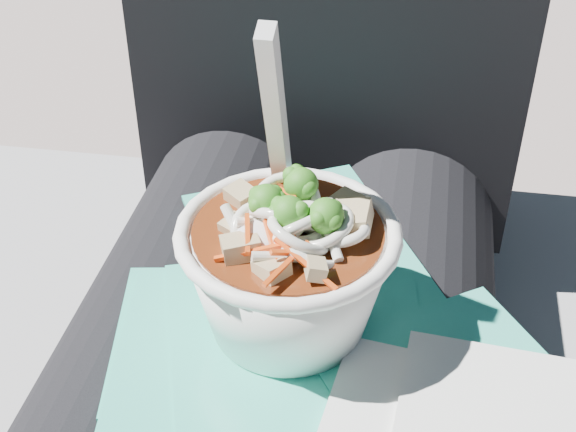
% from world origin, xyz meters
% --- Properties ---
extents(lap, '(0.32, 0.48, 0.15)m').
position_xyz_m(lap, '(0.00, 0.00, 0.50)').
color(lap, black).
rests_on(lap, stone_ledge).
extents(person_body, '(0.34, 0.94, 0.97)m').
position_xyz_m(person_body, '(-0.00, 0.09, 0.53)').
color(person_body, black).
rests_on(person_body, ground).
extents(plastic_bag, '(0.32, 0.37, 0.01)m').
position_xyz_m(plastic_bag, '(0.03, -0.03, 0.58)').
color(plastic_bag, '#2AB297').
rests_on(plastic_bag, lap).
extents(udon_bowl, '(0.15, 0.15, 0.19)m').
position_xyz_m(udon_bowl, '(0.02, -0.01, 0.63)').
color(udon_bowl, white).
rests_on(udon_bowl, plastic_bag).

